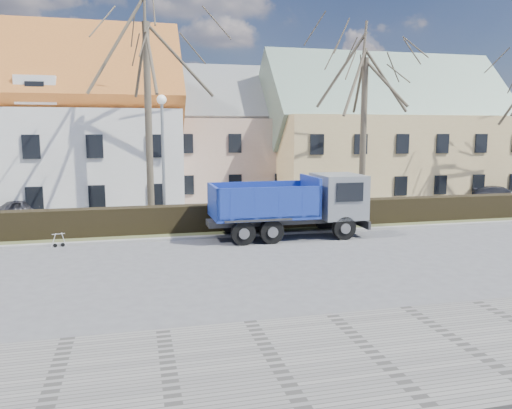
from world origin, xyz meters
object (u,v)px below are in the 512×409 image
object	(u,v)px
dump_truck	(283,205)
parked_car_b	(500,195)
cart_frame	(53,240)
streetlight	(163,163)
parked_car_a	(28,209)

from	to	relation	value
dump_truck	parked_car_b	bearing A→B (deg)	22.04
cart_frame	streetlight	bearing A→B (deg)	29.28
parked_car_a	parked_car_b	bearing A→B (deg)	-113.18
streetlight	cart_frame	size ratio (longest dim) A/B	9.27
cart_frame	parked_car_a	xyz separation A→B (m)	(-2.36, 7.13, 0.32)
streetlight	parked_car_b	distance (m)	23.77
dump_truck	streetlight	size ratio (longest dim) A/B	1.11
streetlight	cart_frame	distance (m)	6.35
cart_frame	parked_car_b	distance (m)	28.94
streetlight	parked_car_b	xyz separation A→B (m)	(23.20, 4.37, -2.81)
parked_car_a	parked_car_b	distance (m)	30.41
parked_car_a	streetlight	bearing A→B (deg)	-144.52
dump_truck	parked_car_a	xyz separation A→B (m)	(-12.48, 7.42, -0.85)
streetlight	parked_car_b	world-z (taller)	streetlight
cart_frame	parked_car_b	bearing A→B (deg)	14.18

